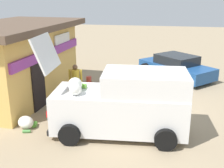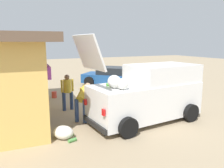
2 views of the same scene
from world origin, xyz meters
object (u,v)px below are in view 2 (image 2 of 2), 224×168
Objects in this scene: delivery_van at (149,93)px; paint_bucket at (54,95)px; parked_sedan at (113,77)px; unloaded_banana_pile at (64,133)px; customer_bending at (83,98)px; vendor_standing at (67,90)px.

paint_bucket is at bearing 26.83° from delivery_van.
parked_sedan is 5.20× the size of unloaded_banana_pile.
customer_bending is 1.73× the size of unloaded_banana_pile.
vendor_standing is at bearing 134.73° from parked_sedan.
delivery_van is at bearing -85.57° from unloaded_banana_pile.
paint_bucket is at bearing 2.59° from vendor_standing.
vendor_standing is (2.55, 2.42, -0.13)m from delivery_van.
vendor_standing is 1.13× the size of customer_bending.
paint_bucket is (5.00, 2.53, -0.86)m from delivery_van.
parked_sedan is 5.99m from vendor_standing.
vendor_standing reaches higher than parked_sedan.
unloaded_banana_pile is (-2.80, 0.86, -0.71)m from vendor_standing.
vendor_standing is 1.54m from customer_bending.
delivery_van reaches higher than parked_sedan.
delivery_van is 2.44m from customer_bending.
parked_sedan is 2.66× the size of vendor_standing.
customer_bending reaches higher than parked_sedan.
customer_bending is 4.15× the size of paint_bucket.
unloaded_banana_pile is (-7.01, 5.11, -0.41)m from parked_sedan.
delivery_van is 14.14× the size of paint_bucket.
unloaded_banana_pile is 2.40× the size of paint_bucket.
parked_sedan is at bearing -35.16° from customer_bending.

